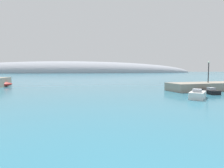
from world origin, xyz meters
TOP-DOWN VIEW (x-y plane):
  - breakwater_rocks at (23.30, 28.97)m, footprint 22.20×7.11m
  - distant_ridge at (-8.40, 221.79)m, footprint 290.71×58.67m
  - motorboat_white_foreground at (11.90, 19.81)m, footprint 3.80×3.96m
  - motorboat_black_alongside_breakwater at (16.91, 24.20)m, footprint 2.12×4.46m
  - harbor_lamp_post at (19.78, 28.29)m, footprint 0.36×0.36m

SIDE VIEW (x-z plane):
  - distant_ridge at x=-8.40m, z-range -13.11..13.11m
  - motorboat_black_alongside_breakwater at x=16.91m, z-range -0.15..0.84m
  - motorboat_white_foreground at x=11.90m, z-range -0.16..1.14m
  - breakwater_rocks at x=23.30m, z-range 0.00..1.40m
  - harbor_lamp_post at x=19.78m, z-range 1.88..5.77m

